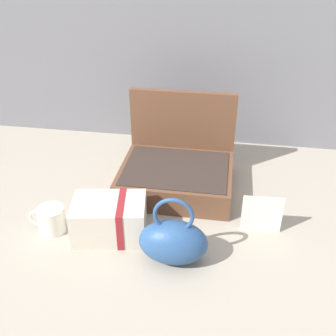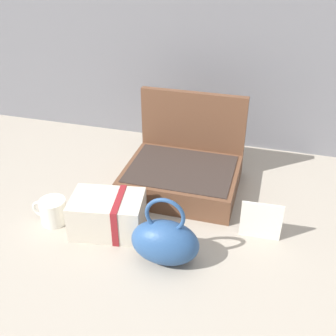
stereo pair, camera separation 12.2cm
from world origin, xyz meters
name	(u,v)px [view 1 (the left image)]	position (x,y,z in m)	size (l,w,h in m)	color
ground_plane	(170,214)	(0.00, 0.00, 0.00)	(6.00, 6.00, 0.00)	#9E9384
open_suitcase	(176,168)	(0.00, 0.18, 0.07)	(0.39, 0.33, 0.31)	brown
teal_pouch_handbag	(173,241)	(0.04, -0.21, 0.07)	(0.20, 0.12, 0.21)	#284C7F
cream_toiletry_bag	(111,219)	(-0.16, -0.13, 0.06)	(0.24, 0.18, 0.12)	beige
coffee_mug	(51,219)	(-0.35, -0.14, 0.04)	(0.12, 0.08, 0.08)	silver
info_card_left	(262,214)	(0.29, -0.04, 0.06)	(0.12, 0.01, 0.13)	silver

